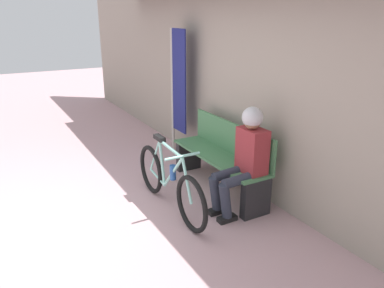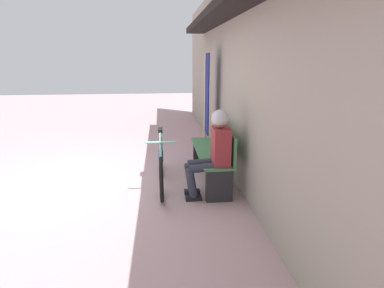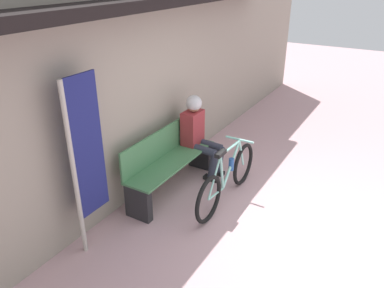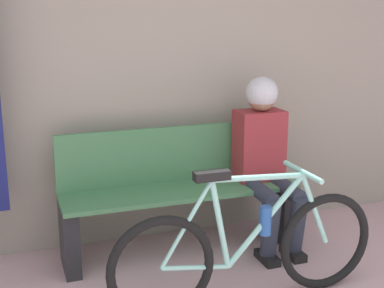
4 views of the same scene
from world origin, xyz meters
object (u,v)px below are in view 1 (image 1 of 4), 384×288
object	(u,v)px
bicycle	(169,182)
person_seated	(245,153)
banner_pole	(177,85)
park_bench_near	(222,159)

from	to	relation	value
bicycle	person_seated	world-z (taller)	person_seated
person_seated	banner_pole	distance (m)	2.04
bicycle	banner_pole	xyz separation A→B (m)	(-1.54, 0.91, 0.79)
bicycle	banner_pole	size ratio (longest dim) A/B	0.84
park_bench_near	person_seated	distance (m)	0.69
park_bench_near	bicycle	world-z (taller)	park_bench_near
bicycle	person_seated	bearing A→B (deg)	57.36
bicycle	banner_pole	world-z (taller)	banner_pole
park_bench_near	banner_pole	size ratio (longest dim) A/B	0.84
park_bench_near	bicycle	xyz separation A→B (m)	(0.15, -0.82, -0.07)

